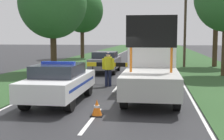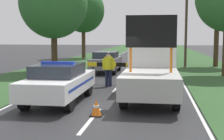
{
  "view_description": "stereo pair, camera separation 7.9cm",
  "coord_description": "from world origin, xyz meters",
  "px_view_note": "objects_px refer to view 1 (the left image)",
  "views": [
    {
      "loc": [
        1.91,
        -10.74,
        2.51
      ],
      "look_at": [
        0.07,
        2.19,
        1.1
      ],
      "focal_mm": 50.0,
      "sensor_mm": 36.0,
      "label": 1
    },
    {
      "loc": [
        1.99,
        -10.73,
        2.51
      ],
      "look_at": [
        0.07,
        2.19,
        1.1
      ],
      "focal_mm": 50.0,
      "sensor_mm": 36.0,
      "label": 2
    }
  ],
  "objects_px": {
    "police_officer": "(108,66)",
    "utility_pole": "(185,13)",
    "queued_car_sedan_black": "(155,53)",
    "roadside_tree_mid_right": "(82,10)",
    "traffic_cone_near_police": "(97,108)",
    "traffic_cone_centre_front": "(139,76)",
    "work_truck": "(152,69)",
    "queued_car_wagon_maroon": "(152,55)",
    "roadside_tree_near_left": "(217,0)",
    "police_car": "(60,82)",
    "traffic_cone_near_truck": "(144,79)",
    "road_barrier": "(116,66)",
    "pedestrian_civilian": "(134,66)",
    "queued_car_sedan_silver": "(153,50)",
    "queued_car_suv_grey": "(105,62)",
    "roadside_tree_mid_left": "(53,3)"
  },
  "relations": [
    {
      "from": "police_car",
      "to": "traffic_cone_centre_front",
      "type": "relative_size",
      "value": 8.04
    },
    {
      "from": "traffic_cone_near_truck",
      "to": "roadside_tree_mid_left",
      "type": "relative_size",
      "value": 0.09
    },
    {
      "from": "roadside_tree_near_left",
      "to": "utility_pole",
      "type": "relative_size",
      "value": 0.86
    },
    {
      "from": "pedestrian_civilian",
      "to": "utility_pole",
      "type": "bearing_deg",
      "value": 77.93
    },
    {
      "from": "queued_car_sedan_black",
      "to": "utility_pole",
      "type": "height_order",
      "value": "utility_pole"
    },
    {
      "from": "queued_car_wagon_maroon",
      "to": "roadside_tree_near_left",
      "type": "distance_m",
      "value": 7.06
    },
    {
      "from": "pedestrian_civilian",
      "to": "queued_car_sedan_silver",
      "type": "bearing_deg",
      "value": 94.72
    },
    {
      "from": "road_barrier",
      "to": "pedestrian_civilian",
      "type": "height_order",
      "value": "pedestrian_civilian"
    },
    {
      "from": "work_truck",
      "to": "pedestrian_civilian",
      "type": "relative_size",
      "value": 3.43
    },
    {
      "from": "road_barrier",
      "to": "traffic_cone_centre_front",
      "type": "distance_m",
      "value": 1.72
    },
    {
      "from": "road_barrier",
      "to": "queued_car_sedan_black",
      "type": "relative_size",
      "value": 0.72
    },
    {
      "from": "work_truck",
      "to": "queued_car_sedan_black",
      "type": "distance_m",
      "value": 20.48
    },
    {
      "from": "police_car",
      "to": "roadside_tree_near_left",
      "type": "bearing_deg",
      "value": 63.07
    },
    {
      "from": "police_officer",
      "to": "roadside_tree_mid_left",
      "type": "xyz_separation_m",
      "value": [
        -4.72,
        5.56,
        3.79
      ]
    },
    {
      "from": "road_barrier",
      "to": "queued_car_sedan_silver",
      "type": "relative_size",
      "value": 0.72
    },
    {
      "from": "pedestrian_civilian",
      "to": "queued_car_sedan_black",
      "type": "bearing_deg",
      "value": 93.34
    },
    {
      "from": "police_officer",
      "to": "utility_pole",
      "type": "xyz_separation_m",
      "value": [
        4.65,
        10.46,
        3.39
      ]
    },
    {
      "from": "utility_pole",
      "to": "traffic_cone_near_truck",
      "type": "bearing_deg",
      "value": -106.61
    },
    {
      "from": "roadside_tree_mid_left",
      "to": "road_barrier",
      "type": "bearing_deg",
      "value": -43.18
    },
    {
      "from": "queued_car_suv_grey",
      "to": "roadside_tree_mid_right",
      "type": "distance_m",
      "value": 15.4
    },
    {
      "from": "police_car",
      "to": "queued_car_wagon_maroon",
      "type": "distance_m",
      "value": 17.01
    },
    {
      "from": "work_truck",
      "to": "pedestrian_civilian",
      "type": "height_order",
      "value": "work_truck"
    },
    {
      "from": "traffic_cone_centre_front",
      "to": "work_truck",
      "type": "bearing_deg",
      "value": -79.79
    },
    {
      "from": "traffic_cone_centre_front",
      "to": "queued_car_wagon_maroon",
      "type": "xyz_separation_m",
      "value": [
        0.58,
        10.69,
        0.55
      ]
    },
    {
      "from": "queued_car_suv_grey",
      "to": "roadside_tree_near_left",
      "type": "height_order",
      "value": "roadside_tree_near_left"
    },
    {
      "from": "road_barrier",
      "to": "traffic_cone_near_police",
      "type": "height_order",
      "value": "road_barrier"
    },
    {
      "from": "work_truck",
      "to": "police_officer",
      "type": "relative_size",
      "value": 3.46
    },
    {
      "from": "traffic_cone_near_police",
      "to": "utility_pole",
      "type": "bearing_deg",
      "value": 75.92
    },
    {
      "from": "roadside_tree_mid_right",
      "to": "traffic_cone_near_police",
      "type": "bearing_deg",
      "value": -75.53
    },
    {
      "from": "work_truck",
      "to": "traffic_cone_near_police",
      "type": "height_order",
      "value": "work_truck"
    },
    {
      "from": "road_barrier",
      "to": "utility_pole",
      "type": "distance_m",
      "value": 11.09
    },
    {
      "from": "road_barrier",
      "to": "roadside_tree_near_left",
      "type": "relative_size",
      "value": 0.42
    },
    {
      "from": "traffic_cone_near_police",
      "to": "traffic_cone_near_truck",
      "type": "distance_m",
      "value": 6.74
    },
    {
      "from": "police_officer",
      "to": "roadside_tree_mid_right",
      "type": "relative_size",
      "value": 0.21
    },
    {
      "from": "pedestrian_civilian",
      "to": "traffic_cone_near_police",
      "type": "xyz_separation_m",
      "value": [
        -0.72,
        -6.32,
        -0.75
      ]
    },
    {
      "from": "work_truck",
      "to": "queued_car_wagon_maroon",
      "type": "distance_m",
      "value": 14.93
    },
    {
      "from": "traffic_cone_centre_front",
      "to": "roadside_tree_near_left",
      "type": "height_order",
      "value": "roadside_tree_near_left"
    },
    {
      "from": "police_officer",
      "to": "traffic_cone_near_police",
      "type": "relative_size",
      "value": 3.19
    },
    {
      "from": "police_car",
      "to": "traffic_cone_centre_front",
      "type": "xyz_separation_m",
      "value": [
        2.68,
        6.0,
        -0.5
      ]
    },
    {
      "from": "queued_car_sedan_black",
      "to": "work_truck",
      "type": "bearing_deg",
      "value": 89.81
    },
    {
      "from": "road_barrier",
      "to": "traffic_cone_centre_front",
      "type": "bearing_deg",
      "value": 50.25
    },
    {
      "from": "work_truck",
      "to": "roadside_tree_near_left",
      "type": "distance_m",
      "value": 15.05
    },
    {
      "from": "queued_car_suv_grey",
      "to": "queued_car_sedan_black",
      "type": "relative_size",
      "value": 0.95
    },
    {
      "from": "pedestrian_civilian",
      "to": "queued_car_sedan_black",
      "type": "relative_size",
      "value": 0.4
    },
    {
      "from": "traffic_cone_centre_front",
      "to": "utility_pole",
      "type": "distance_m",
      "value": 9.98
    },
    {
      "from": "roadside_tree_mid_left",
      "to": "police_officer",
      "type": "bearing_deg",
      "value": -49.68
    },
    {
      "from": "police_car",
      "to": "traffic_cone_near_truck",
      "type": "xyz_separation_m",
      "value": [
        3.0,
        4.79,
        -0.48
      ]
    },
    {
      "from": "work_truck",
      "to": "queued_car_sedan_black",
      "type": "xyz_separation_m",
      "value": [
        0.07,
        20.47,
        -0.38
      ]
    },
    {
      "from": "traffic_cone_near_truck",
      "to": "queued_car_sedan_black",
      "type": "distance_m",
      "value": 17.47
    },
    {
      "from": "traffic_cone_near_police",
      "to": "queued_car_sedan_black",
      "type": "bearing_deg",
      "value": 85.92
    }
  ]
}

